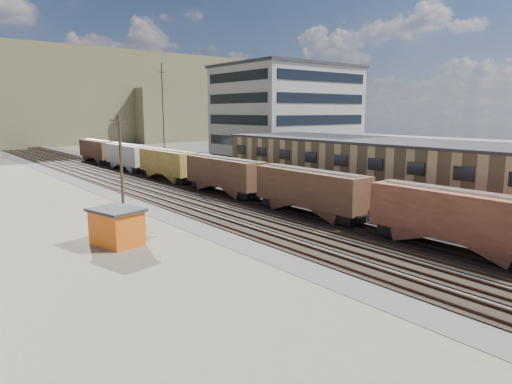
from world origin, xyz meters
TOP-DOWN VIEW (x-y plane):
  - ballast_bed at (0.00, 50.00)m, footprint 18.00×200.00m
  - dirt_yard at (-20.00, 40.00)m, footprint 24.00×180.00m
  - asphalt_lot at (22.00, 35.00)m, footprint 26.00×120.00m
  - rail_tracks at (-0.55, 50.00)m, footprint 11.40×200.00m
  - freight_train at (3.80, 31.97)m, footprint 3.00×119.74m
  - warehouse at (14.98, 25.00)m, footprint 12.40×40.40m
  - office_tower at (27.95, 54.95)m, footprint 22.60×18.60m
  - utility_pole_north at (-8.50, 42.00)m, footprint 2.20×0.32m
  - radio_mast at (6.00, 60.00)m, footprint 1.20×0.16m
  - maintenance_shed at (-15.25, 26.49)m, footprint 3.95×4.62m
  - parked_car_blue at (28.35, 44.89)m, footprint 5.66×5.11m
  - parked_car_far at (30.72, 45.06)m, footprint 2.76×4.68m

SIDE VIEW (x-z plane):
  - dirt_yard at x=-20.00m, z-range 0.00..0.03m
  - asphalt_lot at x=22.00m, z-range 0.00..0.04m
  - ballast_bed at x=0.00m, z-range 0.00..0.06m
  - rail_tracks at x=-0.55m, z-range -0.01..0.23m
  - parked_car_blue at x=28.35m, z-range 0.00..1.46m
  - parked_car_far at x=30.72m, z-range 0.00..1.49m
  - maintenance_shed at x=-15.25m, z-range 0.03..2.96m
  - freight_train at x=3.80m, z-range 0.56..5.02m
  - warehouse at x=14.98m, z-range 0.03..7.28m
  - utility_pole_north at x=-8.50m, z-range 0.30..10.30m
  - radio_mast at x=6.00m, z-range 0.12..18.12m
  - office_tower at x=27.95m, z-range 0.04..18.49m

